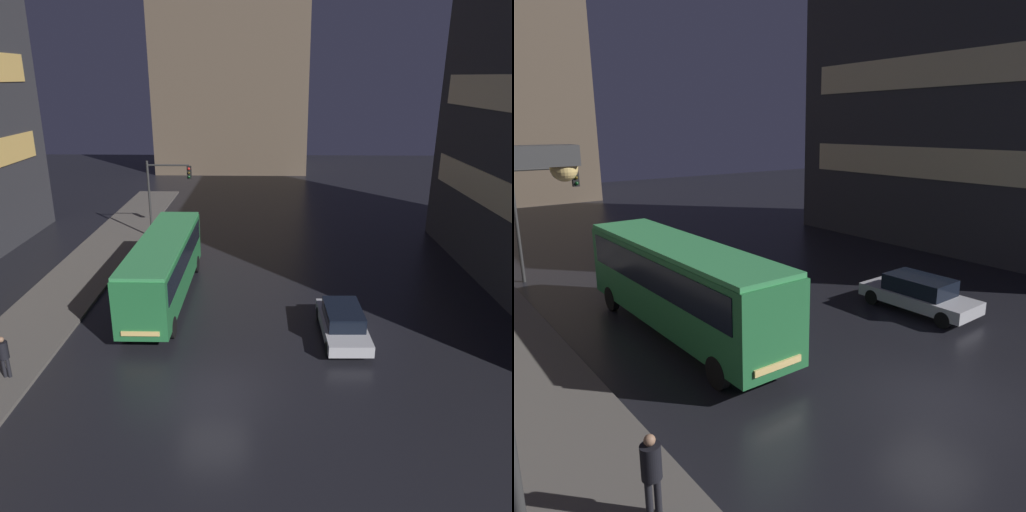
{
  "view_description": "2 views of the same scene",
  "coord_description": "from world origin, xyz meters",
  "views": [
    {
      "loc": [
        1.96,
        -15.69,
        11.17
      ],
      "look_at": [
        1.37,
        10.95,
        1.55
      ],
      "focal_mm": 35.0,
      "sensor_mm": 36.0,
      "label": 1
    },
    {
      "loc": [
        -11.26,
        -6.87,
        7.35
      ],
      "look_at": [
        -0.01,
        7.44,
        2.6
      ],
      "focal_mm": 35.0,
      "sensor_mm": 36.0,
      "label": 2
    }
  ],
  "objects": [
    {
      "name": "pedestrian_mid",
      "position": [
        -8.07,
        0.75,
        1.2
      ],
      "size": [
        0.52,
        0.52,
        1.75
      ],
      "rotation": [
        0.0,
        0.0,
        2.73
      ],
      "color": "black",
      "rests_on": "sidewalk_left"
    },
    {
      "name": "building_right_block",
      "position": [
        19.1,
        10.23,
        8.73
      ],
      "size": [
        10.07,
        21.95,
        17.47
      ],
      "color": "#2D2D33",
      "rests_on": "ground"
    },
    {
      "name": "street_lamp_sidewalk",
      "position": [
        -10.24,
        -0.68,
        4.86
      ],
      "size": [
        1.25,
        0.36,
        7.02
      ],
      "color": "#2D2D2D",
      "rests_on": "sidewalk_left"
    },
    {
      "name": "bus_near",
      "position": [
        -3.34,
        8.3,
        2.09
      ],
      "size": [
        2.41,
        10.94,
        3.4
      ],
      "rotation": [
        0.0,
        0.0,
        3.14
      ],
      "color": "#236B38",
      "rests_on": "ground"
    },
    {
      "name": "traffic_light_main",
      "position": [
        -5.24,
        18.73,
        3.85
      ],
      "size": [
        3.14,
        0.35,
        5.67
      ],
      "color": "#2D2D2D",
      "rests_on": "ground"
    },
    {
      "name": "ground_plane",
      "position": [
        0.0,
        0.0,
        0.0
      ],
      "size": [
        120.0,
        120.0,
        0.0
      ],
      "primitive_type": "plane",
      "color": "black"
    },
    {
      "name": "car_taxi",
      "position": [
        5.43,
        4.52,
        0.74
      ],
      "size": [
        2.0,
        4.79,
        1.44
      ],
      "rotation": [
        0.0,
        0.0,
        3.16
      ],
      "color": "#B7B7BC",
      "rests_on": "ground"
    }
  ]
}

